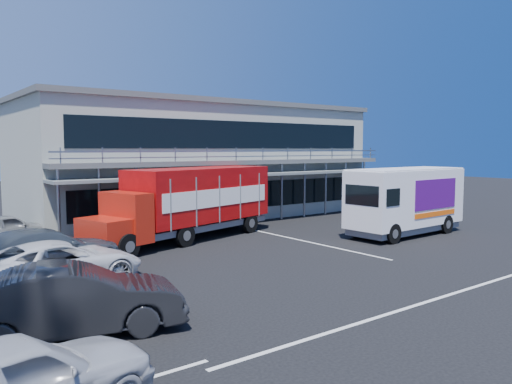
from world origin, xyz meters
TOP-DOWN VIEW (x-y plane):
  - ground at (0.00, 0.00)m, footprint 120.00×120.00m
  - building at (3.00, 14.94)m, footprint 22.40×12.00m
  - red_truck at (-2.09, 6.77)m, footprint 10.50×5.01m
  - white_van at (7.25, 1.29)m, footprint 7.03×2.61m
  - parked_car_a at (-12.50, -6.00)m, footprint 4.83×2.76m
  - parked_car_b at (-10.51, -2.50)m, footprint 5.39×2.94m
  - parked_car_c at (-9.50, 2.17)m, footprint 5.41×2.82m
  - parked_car_d at (-9.50, 4.00)m, footprint 5.86×3.11m
  - parked_car_e at (-9.50, 10.80)m, footprint 4.47×2.64m

SIDE VIEW (x-z plane):
  - ground at x=0.00m, z-range 0.00..0.00m
  - parked_car_e at x=-9.50m, z-range 0.00..1.43m
  - parked_car_c at x=-9.50m, z-range 0.00..1.45m
  - parked_car_a at x=-12.50m, z-range 0.00..1.55m
  - parked_car_d at x=-9.50m, z-range 0.00..1.62m
  - parked_car_b at x=-10.51m, z-range 0.00..1.69m
  - white_van at x=7.25m, z-range 0.10..3.50m
  - red_truck at x=-2.09m, z-range 0.17..3.62m
  - building at x=3.00m, z-range 0.01..7.31m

